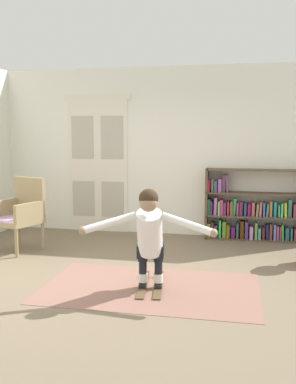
% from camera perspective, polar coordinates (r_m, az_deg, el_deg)
% --- Properties ---
extents(ground_plane, '(7.20, 7.20, 0.00)m').
position_cam_1_polar(ground_plane, '(5.51, -1.91, -11.19)').
color(ground_plane, '#74644E').
extents(back_wall, '(6.00, 0.10, 2.90)m').
position_cam_1_polar(back_wall, '(7.78, 2.51, 5.21)').
color(back_wall, white).
rests_on(back_wall, ground).
extents(double_door, '(1.22, 0.05, 2.45)m').
position_cam_1_polar(double_door, '(8.03, -6.46, 3.67)').
color(double_door, silver).
rests_on(double_door, ground).
extents(rug, '(2.47, 1.51, 0.01)m').
position_cam_1_polar(rug, '(5.23, 0.34, -12.20)').
color(rug, '#8A6053').
rests_on(rug, ground).
extents(bookshelf, '(1.72, 0.30, 1.18)m').
position_cam_1_polar(bookshelf, '(7.59, 13.37, -2.57)').
color(bookshelf, brown).
rests_on(bookshelf, ground).
extents(wicker_chair, '(0.77, 0.77, 1.10)m').
position_cam_1_polar(wicker_chair, '(6.99, -16.03, -2.52)').
color(wicker_chair, '#97845A').
rests_on(wicker_chair, ground).
extents(skis_pair, '(0.36, 0.82, 0.07)m').
position_cam_1_polar(skis_pair, '(5.25, 0.36, -11.89)').
color(skis_pair, brown).
rests_on(skis_pair, rug).
extents(person_skier, '(1.44, 0.70, 1.12)m').
position_cam_1_polar(person_skier, '(4.88, 0.20, -5.11)').
color(person_skier, white).
rests_on(person_skier, skis_pair).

